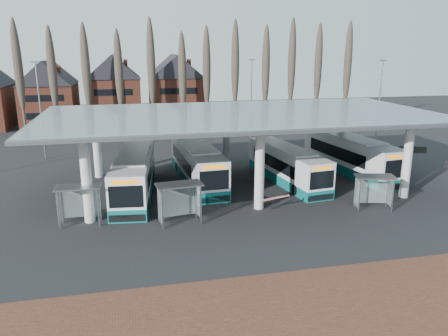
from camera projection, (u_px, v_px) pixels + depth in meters
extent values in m
plane|color=black|center=(269.00, 221.00, 29.93)|extent=(140.00, 140.00, 0.00)
cube|color=brown|center=(357.00, 325.00, 18.62)|extent=(70.00, 10.00, 0.03)
cylinder|color=silver|center=(87.00, 180.00, 29.01)|extent=(0.70, 0.70, 6.00)
cylinder|color=silver|center=(97.00, 145.00, 39.37)|extent=(0.70, 0.70, 6.00)
cylinder|color=silver|center=(260.00, 169.00, 31.49)|extent=(0.70, 0.70, 6.00)
cylinder|color=silver|center=(226.00, 139.00, 41.85)|extent=(0.70, 0.70, 6.00)
cylinder|color=silver|center=(407.00, 160.00, 33.97)|extent=(0.70, 0.70, 6.00)
cylinder|color=silver|center=(341.00, 134.00, 44.33)|extent=(0.70, 0.70, 6.00)
cube|color=gray|center=(241.00, 114.00, 35.81)|extent=(32.00, 16.00, 0.12)
cube|color=silver|center=(241.00, 113.00, 35.79)|extent=(31.50, 15.50, 0.04)
cone|color=#473D33|center=(21.00, 83.00, 54.54)|extent=(0.36, 0.36, 14.50)
ellipsoid|color=#473D33|center=(19.00, 69.00, 54.08)|extent=(1.10, 1.10, 11.02)
cone|color=#473D33|center=(54.00, 83.00, 55.37)|extent=(0.36, 0.36, 14.50)
ellipsoid|color=#473D33|center=(53.00, 68.00, 54.91)|extent=(1.10, 1.10, 11.02)
cone|color=#473D33|center=(87.00, 82.00, 56.20)|extent=(0.36, 0.36, 14.50)
ellipsoid|color=#473D33|center=(86.00, 68.00, 55.74)|extent=(1.10, 1.10, 11.02)
cone|color=#473D33|center=(119.00, 82.00, 57.03)|extent=(0.36, 0.36, 14.50)
ellipsoid|color=#473D33|center=(118.00, 68.00, 56.57)|extent=(1.10, 1.10, 11.02)
cone|color=#473D33|center=(150.00, 81.00, 57.85)|extent=(0.36, 0.36, 14.50)
ellipsoid|color=#473D33|center=(149.00, 68.00, 57.39)|extent=(1.10, 1.10, 11.02)
cone|color=#473D33|center=(180.00, 81.00, 58.68)|extent=(0.36, 0.36, 14.50)
ellipsoid|color=#473D33|center=(180.00, 67.00, 58.22)|extent=(1.10, 1.10, 11.02)
cone|color=#473D33|center=(209.00, 80.00, 59.51)|extent=(0.36, 0.36, 14.50)
ellipsoid|color=#473D33|center=(209.00, 67.00, 59.05)|extent=(1.10, 1.10, 11.02)
cone|color=#473D33|center=(238.00, 80.00, 60.33)|extent=(0.36, 0.36, 14.50)
ellipsoid|color=#473D33|center=(238.00, 67.00, 59.87)|extent=(1.10, 1.10, 11.02)
cone|color=#473D33|center=(265.00, 79.00, 61.16)|extent=(0.36, 0.36, 14.50)
ellipsoid|color=#473D33|center=(266.00, 67.00, 60.70)|extent=(1.10, 1.10, 11.02)
cone|color=#473D33|center=(292.00, 79.00, 61.99)|extent=(0.36, 0.36, 14.50)
ellipsoid|color=#473D33|center=(293.00, 66.00, 61.53)|extent=(1.10, 1.10, 11.02)
cone|color=#473D33|center=(318.00, 78.00, 62.82)|extent=(0.36, 0.36, 14.50)
ellipsoid|color=#473D33|center=(319.00, 66.00, 62.35)|extent=(1.10, 1.10, 11.02)
cone|color=#473D33|center=(344.00, 78.00, 63.64)|extent=(0.36, 0.36, 14.50)
ellipsoid|color=#473D33|center=(345.00, 66.00, 63.18)|extent=(1.10, 1.10, 11.02)
cube|color=brown|center=(51.00, 103.00, 66.21)|extent=(8.00, 10.00, 7.00)
pyramid|color=black|center=(46.00, 55.00, 64.36)|extent=(8.30, 10.30, 3.50)
cube|color=brown|center=(115.00, 101.00, 68.17)|extent=(8.00, 10.00, 7.00)
pyramid|color=black|center=(112.00, 55.00, 66.32)|extent=(8.30, 10.30, 3.50)
cube|color=brown|center=(176.00, 100.00, 70.14)|extent=(8.00, 10.00, 7.00)
pyramid|color=black|center=(174.00, 55.00, 68.29)|extent=(8.30, 10.30, 3.50)
cylinder|color=slate|center=(41.00, 112.00, 45.61)|extent=(0.16, 0.16, 10.00)
cube|color=slate|center=(35.00, 62.00, 44.26)|extent=(0.80, 0.15, 0.15)
cylinder|color=slate|center=(251.00, 102.00, 54.34)|extent=(0.16, 0.16, 10.00)
cube|color=slate|center=(252.00, 60.00, 52.99)|extent=(0.80, 0.15, 0.15)
cylinder|color=slate|center=(379.00, 105.00, 51.58)|extent=(0.16, 0.16, 10.00)
cube|color=slate|center=(383.00, 60.00, 50.23)|extent=(0.80, 0.15, 0.15)
cube|color=silver|center=(134.00, 173.00, 34.88)|extent=(3.89, 12.43, 2.85)
cube|color=#0C5D5F|center=(135.00, 189.00, 35.25)|extent=(3.92, 12.45, 0.92)
cube|color=silver|center=(133.00, 155.00, 34.49)|extent=(3.11, 7.54, 0.18)
cube|color=black|center=(135.00, 170.00, 35.35)|extent=(3.57, 9.03, 1.12)
cube|color=black|center=(126.00, 197.00, 29.03)|extent=(2.28, 0.31, 1.53)
cube|color=black|center=(140.00, 154.00, 40.70)|extent=(2.20, 0.30, 1.22)
cube|color=orange|center=(125.00, 182.00, 28.76)|extent=(1.81, 0.25, 0.31)
cube|color=black|center=(127.00, 218.00, 29.44)|extent=(2.46, 0.35, 0.51)
cylinder|color=black|center=(114.00, 206.00, 31.41)|extent=(0.39, 1.00, 0.98)
cylinder|color=black|center=(147.00, 204.00, 31.65)|extent=(0.39, 1.00, 0.98)
cylinder|color=black|center=(125.00, 177.00, 38.54)|extent=(0.39, 1.00, 0.98)
cylinder|color=black|center=(152.00, 176.00, 38.78)|extent=(0.39, 1.00, 0.98)
cube|color=silver|center=(197.00, 161.00, 38.35)|extent=(3.29, 12.29, 2.84)
cube|color=#0C5D5F|center=(197.00, 176.00, 38.71)|extent=(3.31, 12.31, 0.91)
cube|color=silver|center=(197.00, 145.00, 37.96)|extent=(2.75, 7.42, 0.18)
cube|color=black|center=(196.00, 159.00, 38.79)|extent=(3.13, 8.89, 1.11)
cube|color=black|center=(214.00, 180.00, 32.71)|extent=(2.27, 0.19, 1.52)
cube|color=black|center=(184.00, 146.00, 43.94)|extent=(2.20, 0.19, 1.22)
cube|color=orange|center=(214.00, 167.00, 32.44)|extent=(1.81, 0.16, 0.30)
cube|color=black|center=(214.00, 199.00, 33.12)|extent=(2.46, 0.22, 0.51)
cylinder|color=black|center=(193.00, 190.00, 34.82)|extent=(0.34, 0.99, 0.97)
cylinder|color=black|center=(222.00, 188.00, 35.43)|extent=(0.34, 0.99, 0.97)
cylinder|color=black|center=(177.00, 167.00, 41.69)|extent=(0.34, 0.99, 0.97)
cylinder|color=black|center=(201.00, 165.00, 42.30)|extent=(0.34, 0.99, 0.97)
cube|color=silver|center=(287.00, 163.00, 38.33)|extent=(3.86, 11.47, 2.62)
cube|color=#0C5D5F|center=(287.00, 177.00, 38.67)|extent=(3.88, 11.49, 0.84)
cube|color=silver|center=(288.00, 148.00, 37.97)|extent=(3.03, 6.97, 0.17)
cube|color=black|center=(285.00, 161.00, 38.73)|extent=(3.48, 8.35, 1.03)
cube|color=black|center=(322.00, 180.00, 33.24)|extent=(2.09, 0.34, 1.41)
cube|color=black|center=(260.00, 149.00, 43.39)|extent=(2.02, 0.33, 1.12)
cube|color=orange|center=(323.00, 168.00, 32.99)|extent=(1.66, 0.27, 0.28)
cube|color=black|center=(321.00, 197.00, 33.62)|extent=(2.26, 0.38, 0.47)
cylinder|color=black|center=(295.00, 190.00, 35.08)|extent=(0.38, 0.93, 0.90)
cylinder|color=black|center=(319.00, 187.00, 35.79)|extent=(0.38, 0.93, 0.90)
cylinder|color=black|center=(260.00, 169.00, 41.28)|extent=(0.38, 0.93, 0.90)
cylinder|color=black|center=(280.00, 166.00, 41.99)|extent=(0.38, 0.93, 0.90)
cube|color=silver|center=(351.00, 153.00, 41.24)|extent=(4.26, 12.66, 2.90)
cube|color=#0C5D5F|center=(350.00, 167.00, 41.61)|extent=(4.28, 12.68, 0.93)
cube|color=silver|center=(352.00, 138.00, 40.84)|extent=(3.34, 7.70, 0.19)
cube|color=black|center=(347.00, 151.00, 41.68)|extent=(3.84, 9.22, 1.14)
cube|color=black|center=(397.00, 169.00, 35.61)|extent=(2.31, 0.37, 1.55)
cube|color=black|center=(316.00, 140.00, 46.82)|extent=(2.23, 0.36, 1.24)
cube|color=orange|center=(398.00, 157.00, 35.34)|extent=(1.84, 0.30, 0.31)
cube|color=black|center=(395.00, 187.00, 36.03)|extent=(2.50, 0.41, 0.52)
cylinder|color=black|center=(365.00, 180.00, 37.64)|extent=(0.42, 1.02, 0.99)
cylinder|color=black|center=(388.00, 177.00, 38.43)|extent=(0.42, 1.02, 0.99)
cylinder|color=black|center=(318.00, 159.00, 44.49)|extent=(0.42, 1.02, 0.99)
cylinder|color=black|center=(338.00, 157.00, 45.28)|extent=(0.42, 1.02, 0.99)
cube|color=gray|center=(58.00, 210.00, 28.23)|extent=(0.09, 0.09, 2.59)
cube|color=gray|center=(98.00, 208.00, 28.63)|extent=(0.09, 0.09, 2.59)
cube|color=gray|center=(62.00, 204.00, 29.31)|extent=(0.09, 0.09, 2.59)
cube|color=gray|center=(100.00, 202.00, 29.72)|extent=(0.09, 0.09, 2.59)
cube|color=gray|center=(78.00, 187.00, 28.62)|extent=(2.97, 1.58, 0.10)
cube|color=silver|center=(81.00, 202.00, 29.55)|extent=(2.49, 0.15, 2.07)
cube|color=silver|center=(59.00, 207.00, 28.75)|extent=(0.09, 1.14, 2.07)
cube|color=silver|center=(100.00, 204.00, 29.17)|extent=(0.09, 1.14, 2.07)
cube|color=gray|center=(162.00, 210.00, 28.19)|extent=(0.10, 0.10, 2.69)
cube|color=gray|center=(201.00, 205.00, 29.02)|extent=(0.10, 0.10, 2.69)
cube|color=gray|center=(159.00, 204.00, 29.26)|extent=(0.10, 0.10, 2.69)
cube|color=gray|center=(196.00, 200.00, 30.09)|extent=(0.10, 0.10, 2.69)
cube|color=gray|center=(179.00, 185.00, 28.77)|extent=(3.18, 1.87, 0.11)
cube|color=silver|center=(177.00, 201.00, 29.71)|extent=(2.57, 0.36, 2.16)
cube|color=silver|center=(160.00, 206.00, 28.69)|extent=(0.19, 1.18, 2.16)
cube|color=silver|center=(199.00, 202.00, 29.56)|extent=(0.19, 1.18, 2.16)
cube|color=gray|center=(359.00, 196.00, 31.23)|extent=(0.10, 0.10, 2.46)
cube|color=gray|center=(393.00, 196.00, 31.19)|extent=(0.10, 0.10, 2.46)
cube|color=gray|center=(355.00, 191.00, 32.28)|extent=(0.10, 0.10, 2.46)
cube|color=gray|center=(388.00, 191.00, 32.23)|extent=(0.10, 0.10, 2.46)
cube|color=gray|center=(375.00, 177.00, 31.39)|extent=(3.01, 1.99, 0.10)
cube|color=silver|center=(371.00, 190.00, 32.29)|extent=(2.31, 0.59, 1.97)
cube|color=silver|center=(357.00, 193.00, 31.74)|extent=(0.29, 1.06, 1.97)
cube|color=silver|center=(391.00, 193.00, 31.69)|extent=(0.29, 1.06, 1.97)
cylinder|color=black|center=(410.00, 166.00, 37.56)|extent=(0.10, 0.10, 3.31)
cube|color=black|center=(412.00, 150.00, 37.18)|extent=(2.17, 0.93, 0.57)
cube|color=black|center=(273.00, 201.00, 31.99)|extent=(0.09, 0.09, 1.21)
cube|color=red|center=(276.00, 198.00, 31.35)|extent=(2.35, 0.80, 0.11)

